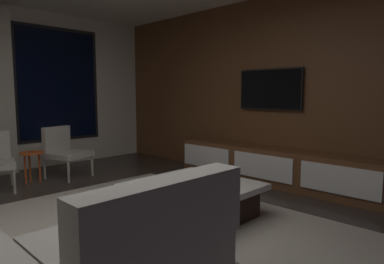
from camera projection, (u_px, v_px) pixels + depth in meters
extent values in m
plane|color=#332B26|center=(102.00, 248.00, 2.83)|extent=(9.20, 9.20, 0.00)
cube|color=black|center=(58.00, 85.00, 6.10)|extent=(1.52, 0.02, 2.02)
cube|color=black|center=(59.00, 85.00, 6.09)|extent=(1.40, 0.03, 1.90)
cube|color=brown|center=(289.00, 89.00, 4.85)|extent=(0.12, 7.80, 2.70)
cube|color=#ADA391|center=(143.00, 239.00, 3.01)|extent=(3.20, 3.80, 0.01)
cube|color=#B2ADA3|center=(129.00, 251.00, 2.14)|extent=(1.07, 0.86, 0.24)
cube|color=#B2ADA3|center=(165.00, 215.00, 1.86)|extent=(1.10, 0.20, 0.40)
cube|color=black|center=(192.00, 204.00, 3.52)|extent=(1.00, 1.00, 0.30)
cube|color=white|center=(192.00, 187.00, 3.50)|extent=(1.16, 1.16, 0.06)
cube|color=#4F3693|center=(214.00, 183.00, 3.50)|extent=(0.21, 0.16, 0.02)
cube|color=#8DA999|center=(212.00, 180.00, 3.51)|extent=(0.21, 0.21, 0.03)
cylinder|color=#B2ADA0|center=(92.00, 165.00, 5.32)|extent=(0.04, 0.04, 0.36)
cylinder|color=#B2ADA0|center=(69.00, 171.00, 4.90)|extent=(0.04, 0.04, 0.36)
cylinder|color=#B2ADA0|center=(69.00, 162.00, 5.55)|extent=(0.04, 0.04, 0.36)
cylinder|color=#B2ADA0|center=(44.00, 167.00, 5.12)|extent=(0.04, 0.04, 0.36)
cube|color=#B2ADA3|center=(68.00, 154.00, 5.20)|extent=(0.68, 0.70, 0.08)
cube|color=#B2ADA3|center=(57.00, 139.00, 5.28)|extent=(0.49, 0.22, 0.38)
cylinder|color=#B2ADA0|center=(14.00, 180.00, 4.35)|extent=(0.04, 0.04, 0.36)
cylinder|color=#B2ADA0|center=(11.00, 173.00, 4.77)|extent=(0.04, 0.04, 0.36)
cylinder|color=#BF4C1E|center=(25.00, 169.00, 4.79)|extent=(0.03, 0.03, 0.46)
cylinder|color=#BF4C1E|center=(40.00, 167.00, 4.94)|extent=(0.03, 0.03, 0.46)
cylinder|color=#BF4C1E|center=(30.00, 167.00, 4.94)|extent=(0.03, 0.03, 0.46)
cylinder|color=#BF4C1E|center=(32.00, 153.00, 4.84)|extent=(0.32, 0.32, 0.02)
cube|color=brown|center=(271.00, 166.00, 4.84)|extent=(0.44, 3.10, 0.52)
cube|color=white|center=(339.00, 180.00, 3.95)|extent=(0.02, 0.93, 0.33)
cube|color=white|center=(262.00, 167.00, 4.68)|extent=(0.02, 0.93, 0.33)
cube|color=white|center=(206.00, 157.00, 5.40)|extent=(0.02, 0.93, 0.33)
cube|color=black|center=(328.00, 188.00, 4.23)|extent=(0.33, 0.68, 0.19)
cube|color=#B360CA|center=(350.00, 194.00, 4.06)|extent=(0.03, 0.04, 0.15)
cube|color=#8AC2B0|center=(341.00, 191.00, 4.13)|extent=(0.03, 0.04, 0.16)
cube|color=#7EA341|center=(332.00, 189.00, 4.20)|extent=(0.03, 0.04, 0.16)
cube|color=#70B384|center=(324.00, 188.00, 4.27)|extent=(0.03, 0.04, 0.17)
cube|color=#7B8DB4|center=(316.00, 186.00, 4.34)|extent=(0.03, 0.04, 0.16)
cube|color=#7C625C|center=(308.00, 185.00, 4.42)|extent=(0.03, 0.04, 0.17)
cube|color=black|center=(270.00, 89.00, 4.95)|extent=(0.04, 1.02, 0.59)
cube|color=black|center=(270.00, 89.00, 4.95)|extent=(0.05, 0.98, 0.55)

